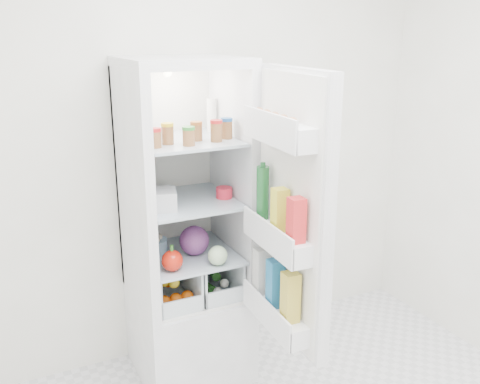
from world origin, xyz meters
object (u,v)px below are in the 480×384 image
red_cabbage (194,240)px  fridge_door (288,218)px  mushroom_bowl (153,246)px  refrigerator (185,263)px

red_cabbage → fridge_door: size_ratio=0.12×
fridge_door → red_cabbage: bearing=28.1°
mushroom_bowl → fridge_door: size_ratio=0.12×
refrigerator → fridge_door: (0.29, -0.64, 0.43)m
red_cabbage → fridge_door: 0.66m
red_cabbage → mushroom_bowl: red_cabbage is taller
refrigerator → fridge_door: bearing=-65.8°
refrigerator → mushroom_bowl: refrigerator is taller
red_cabbage → mushroom_bowl: (-0.19, 0.13, -0.05)m
refrigerator → fridge_door: size_ratio=1.38×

